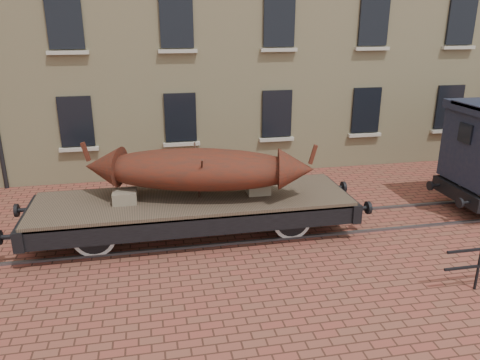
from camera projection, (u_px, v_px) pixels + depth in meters
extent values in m
plane|color=brown|center=(288.00, 227.00, 12.97)|extent=(90.00, 90.00, 0.00)
cube|color=black|center=(76.00, 121.00, 15.73)|extent=(1.10, 0.12, 1.70)
cube|color=#B2AD9A|center=(79.00, 149.00, 15.99)|extent=(1.30, 0.18, 0.12)
cube|color=black|center=(180.00, 117.00, 16.38)|extent=(1.10, 0.12, 1.70)
cube|color=#B2AD9A|center=(182.00, 144.00, 16.64)|extent=(1.30, 0.18, 0.12)
cube|color=black|center=(277.00, 114.00, 17.03)|extent=(1.10, 0.12, 1.70)
cube|color=#B2AD9A|center=(277.00, 139.00, 17.29)|extent=(1.30, 0.18, 0.12)
cube|color=black|center=(366.00, 110.00, 17.68)|extent=(1.10, 0.12, 1.70)
cube|color=#B2AD9A|center=(364.00, 135.00, 17.94)|extent=(1.30, 0.18, 0.12)
cube|color=black|center=(449.00, 107.00, 18.34)|extent=(1.10, 0.12, 1.70)
cube|color=#B2AD9A|center=(446.00, 131.00, 18.59)|extent=(1.30, 0.18, 0.12)
cube|color=black|center=(65.00, 21.00, 14.69)|extent=(1.10, 0.12, 1.70)
cube|color=#B2AD9A|center=(68.00, 53.00, 14.94)|extent=(1.30, 0.18, 0.12)
cube|color=black|center=(176.00, 21.00, 15.34)|extent=(1.10, 0.12, 1.70)
cube|color=#B2AD9A|center=(178.00, 51.00, 15.59)|extent=(1.30, 0.18, 0.12)
cube|color=black|center=(279.00, 21.00, 15.99)|extent=(1.10, 0.12, 1.70)
cube|color=#B2AD9A|center=(279.00, 50.00, 16.24)|extent=(1.30, 0.18, 0.12)
cube|color=black|center=(374.00, 21.00, 16.64)|extent=(1.10, 0.12, 1.70)
cube|color=#B2AD9A|center=(372.00, 49.00, 16.89)|extent=(1.30, 0.18, 0.12)
cube|color=black|center=(461.00, 21.00, 17.29)|extent=(1.10, 0.12, 1.70)
cube|color=#B2AD9A|center=(459.00, 47.00, 17.55)|extent=(1.30, 0.18, 0.12)
cube|color=#59595E|center=(296.00, 237.00, 12.29)|extent=(30.00, 0.08, 0.06)
cube|color=#59595E|center=(281.00, 216.00, 13.63)|extent=(30.00, 0.08, 0.06)
cylinder|color=black|center=(478.00, 268.00, 9.84)|extent=(0.06, 0.06, 1.00)
cube|color=brown|center=(193.00, 200.00, 12.16)|extent=(8.09, 2.37, 0.13)
cube|color=black|center=(198.00, 226.00, 11.22)|extent=(8.09, 0.17, 0.49)
cube|color=black|center=(190.00, 194.00, 13.26)|extent=(8.09, 0.17, 0.49)
cube|color=black|center=(30.00, 221.00, 11.49)|extent=(0.24, 2.48, 0.49)
cylinder|color=black|center=(8.00, 237.00, 10.68)|extent=(0.38, 0.11, 0.11)
cylinder|color=black|center=(24.00, 210.00, 12.18)|extent=(0.38, 0.11, 0.11)
cylinder|color=black|center=(17.00, 210.00, 12.15)|extent=(0.09, 0.34, 0.34)
cube|color=black|center=(339.00, 198.00, 12.99)|extent=(0.24, 2.48, 0.49)
cylinder|color=black|center=(362.00, 208.00, 12.30)|extent=(0.38, 0.11, 0.11)
cylinder|color=black|center=(368.00, 208.00, 12.33)|extent=(0.09, 0.34, 0.34)
cylinder|color=black|center=(338.00, 188.00, 13.80)|extent=(0.38, 0.11, 0.11)
cylinder|color=black|center=(343.00, 187.00, 13.83)|extent=(0.09, 0.34, 0.34)
cylinder|color=black|center=(97.00, 225.00, 11.86)|extent=(0.11, 2.05, 0.11)
cylinder|color=silver|center=(94.00, 237.00, 11.19)|extent=(1.03, 0.08, 1.03)
cylinder|color=black|center=(94.00, 237.00, 11.19)|extent=(0.85, 0.11, 0.85)
cube|color=black|center=(92.00, 230.00, 10.98)|extent=(0.97, 0.09, 0.11)
cylinder|color=silver|center=(99.00, 214.00, 12.52)|extent=(1.03, 0.08, 1.03)
cylinder|color=black|center=(99.00, 214.00, 12.52)|extent=(0.85, 0.11, 0.85)
cube|color=black|center=(98.00, 203.00, 12.56)|extent=(0.97, 0.09, 0.11)
cylinder|color=black|center=(284.00, 210.00, 12.78)|extent=(0.11, 2.05, 0.11)
cylinder|color=silver|center=(292.00, 221.00, 12.11)|extent=(1.03, 0.08, 1.03)
cylinder|color=black|center=(292.00, 221.00, 12.11)|extent=(0.85, 0.11, 0.85)
cube|color=black|center=(294.00, 213.00, 11.91)|extent=(0.97, 0.09, 0.11)
cylinder|color=silver|center=(277.00, 201.00, 13.45)|extent=(1.03, 0.08, 1.03)
cylinder|color=black|center=(277.00, 201.00, 13.45)|extent=(0.85, 0.11, 0.85)
cube|color=black|center=(276.00, 191.00, 13.48)|extent=(0.97, 0.09, 0.11)
cube|color=black|center=(194.00, 215.00, 12.29)|extent=(4.31, 0.06, 0.06)
cube|color=gray|center=(125.00, 197.00, 11.76)|extent=(0.59, 0.54, 0.30)
cube|color=gray|center=(258.00, 188.00, 12.41)|extent=(0.59, 0.54, 0.30)
ellipsoid|color=#5A1C0F|center=(199.00, 169.00, 11.92)|extent=(5.46, 2.83, 1.05)
cone|color=#5A1C0F|center=(103.00, 166.00, 12.01)|extent=(1.11, 1.18, 0.99)
cube|color=#5A1C0F|center=(86.00, 152.00, 11.90)|extent=(0.23, 0.15, 0.50)
cone|color=#5A1C0F|center=(296.00, 169.00, 11.80)|extent=(1.11, 1.18, 0.99)
cube|color=#5A1C0F|center=(313.00, 154.00, 11.66)|extent=(0.23, 0.15, 0.50)
cylinder|color=#3B241B|center=(201.00, 180.00, 11.57)|extent=(0.05, 0.89, 1.28)
cylinder|color=#3B241B|center=(197.00, 169.00, 12.35)|extent=(0.05, 0.89, 1.28)
cube|color=black|center=(457.00, 193.00, 13.72)|extent=(0.20, 2.16, 0.41)
cylinder|color=black|center=(460.00, 203.00, 12.98)|extent=(0.07, 0.29, 0.29)
cylinder|color=black|center=(430.00, 186.00, 14.31)|extent=(0.07, 0.29, 0.29)
cylinder|color=silver|center=(469.00, 189.00, 14.63)|extent=(0.86, 0.06, 0.86)
cylinder|color=black|center=(469.00, 189.00, 14.63)|extent=(0.71, 0.09, 0.71)
cube|color=black|center=(466.00, 133.00, 13.13)|extent=(0.07, 0.54, 0.54)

